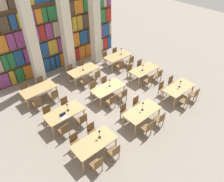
{
  "coord_description": "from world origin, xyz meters",
  "views": [
    {
      "loc": [
        -6.3,
        -7.46,
        7.95
      ],
      "look_at": [
        0.0,
        -0.25,
        0.68
      ],
      "focal_mm": 35.0,
      "sensor_mm": 36.0,
      "label": 1
    }
  ],
  "objects_px": {
    "chair_24": "(37,103)",
    "chair_25": "(25,90)",
    "chair_6": "(160,119)",
    "chair_33": "(106,57)",
    "desk_lamp_2": "(180,83)",
    "chair_1": "(75,141)",
    "reading_table_2": "(179,88)",
    "chair_4": "(147,128)",
    "chair_19": "(105,83)",
    "chair_7": "(137,104)",
    "chair_2": "(114,152)",
    "chair_20": "(148,81)",
    "reading_table_8": "(118,57)",
    "reading_table_4": "(108,89)",
    "chair_34": "(130,61)",
    "chair_16": "(111,101)",
    "chair_31": "(83,66)",
    "chair_23": "(140,66)",
    "chair_18": "(123,95)",
    "chair_22": "(158,75)",
    "pillar_left": "(31,38)",
    "reading_table_6": "(39,90)",
    "desk_lamp_0": "(99,133)",
    "chair_30": "(97,76)",
    "chair_5": "(125,111)",
    "chair_17": "(94,89)",
    "desk_lamp_7": "(121,50)",
    "chair_13": "(48,113)",
    "chair_15": "(66,104)",
    "chair_8": "(185,101)",
    "chair_29": "(71,71)",
    "desk_lamp_5": "(143,66)",
    "chair_12": "(64,130)",
    "chair_3": "(92,131)",
    "chair_9": "(162,88)",
    "chair_35": "(116,53)",
    "reading_table_3": "(64,113)",
    "chair_28": "(85,81)",
    "desk_lamp_6": "(83,66)",
    "pillar_center": "(66,28)",
    "pillar_right": "(95,20)",
    "desk_lamp_3": "(67,106)",
    "chair_32": "(120,66)",
    "desk_lamp_1": "(143,105)",
    "reading_table_7": "(83,71)",
    "chair_14": "(82,120)",
    "chair_10": "(194,94)",
    "reading_table_1": "(142,112)",
    "desk_lamp_4": "(110,81)",
    "chair_26": "(54,95)",
    "chair_27": "(41,83)"
  },
  "relations": [
    {
      "from": "chair_6",
      "to": "chair_33",
      "type": "xyz_separation_m",
      "value": [
        1.99,
        6.49,
        0.0
      ]
    },
    {
      "from": "chair_4",
      "to": "desk_lamp_6",
      "type": "height_order",
      "value": "desk_lamp_6"
    },
    {
      "from": "chair_12",
      "to": "reading_table_4",
      "type": "bearing_deg",
      "value": 14.67
    },
    {
      "from": "chair_35",
      "to": "chair_15",
      "type": "bearing_deg",
      "value": 23.59
    },
    {
      "from": "chair_26",
      "to": "desk_lamp_3",
      "type": "bearing_deg",
      "value": -97.11
    },
    {
      "from": "chair_9",
      "to": "chair_35",
      "type": "distance_m",
      "value": 5.07
    },
    {
      "from": "chair_2",
      "to": "desk_lamp_2",
      "type": "bearing_deg",
      "value": 7.41
    },
    {
      "from": "chair_24",
      "to": "reading_table_8",
      "type": "distance_m",
      "value": 6.45
    },
    {
      "from": "pillar_right",
      "to": "chair_17",
      "type": "distance_m",
      "value": 4.85
    },
    {
      "from": "chair_13",
      "to": "chair_15",
      "type": "bearing_deg",
      "value": -180.0
    },
    {
      "from": "reading_table_6",
      "to": "chair_5",
      "type": "bearing_deg",
      "value": -59.15
    },
    {
      "from": "chair_30",
      "to": "desk_lamp_2",
      "type": "bearing_deg",
      "value": -59.55
    },
    {
      "from": "chair_9",
      "to": "chair_12",
      "type": "bearing_deg",
      "value": -8.94
    },
    {
      "from": "chair_4",
      "to": "chair_24",
      "type": "xyz_separation_m",
      "value": [
        -3.04,
        5.02,
        0.0
      ]
    },
    {
      "from": "desk_lamp_3",
      "to": "chair_20",
      "type": "bearing_deg",
      "value": -6.59
    },
    {
      "from": "chair_7",
      "to": "chair_16",
      "type": "xyz_separation_m",
      "value": [
        -0.9,
        1.05,
        0.0
      ]
    },
    {
      "from": "desk_lamp_2",
      "to": "chair_6",
      "type": "bearing_deg",
      "value": -163.99
    },
    {
      "from": "chair_31",
      "to": "chair_6",
      "type": "bearing_deg",
      "value": 89.69
    },
    {
      "from": "chair_1",
      "to": "chair_35",
      "type": "bearing_deg",
      "value": -143.96
    },
    {
      "from": "chair_27",
      "to": "pillar_center",
      "type": "bearing_deg",
      "value": -163.86
    },
    {
      "from": "chair_1",
      "to": "reading_table_2",
      "type": "height_order",
      "value": "chair_1"
    },
    {
      "from": "reading_table_1",
      "to": "desk_lamp_4",
      "type": "bearing_deg",
      "value": 86.65
    },
    {
      "from": "chair_24",
      "to": "chair_25",
      "type": "xyz_separation_m",
      "value": [
        0.0,
        1.52,
        0.0
      ]
    },
    {
      "from": "chair_9",
      "to": "reading_table_8",
      "type": "relative_size",
      "value": 0.46
    },
    {
      "from": "chair_22",
      "to": "chair_31",
      "type": "distance_m",
      "value": 4.98
    },
    {
      "from": "chair_12",
      "to": "chair_32",
      "type": "xyz_separation_m",
      "value": [
        5.87,
        2.54,
        0.0
      ]
    },
    {
      "from": "reading_table_3",
      "to": "chair_28",
      "type": "distance_m",
      "value": 3.12
    },
    {
      "from": "reading_table_7",
      "to": "chair_10",
      "type": "bearing_deg",
      "value": -59.66
    },
    {
      "from": "chair_1",
      "to": "chair_34",
      "type": "bearing_deg",
      "value": -153.23
    },
    {
      "from": "reading_table_8",
      "to": "reading_table_4",
      "type": "bearing_deg",
      "value": -140.64
    },
    {
      "from": "desk_lamp_1",
      "to": "chair_22",
      "type": "relative_size",
      "value": 0.57
    },
    {
      "from": "pillar_left",
      "to": "reading_table_6",
      "type": "height_order",
      "value": "pillar_left"
    },
    {
      "from": "desk_lamp_2",
      "to": "chair_25",
      "type": "xyz_separation_m",
      "value": [
        -6.51,
        5.81,
        -0.58
      ]
    },
    {
      "from": "chair_3",
      "to": "chair_6",
      "type": "relative_size",
      "value": 1.0
    },
    {
      "from": "chair_18",
      "to": "chair_22",
      "type": "distance_m",
      "value": 3.05
    },
    {
      "from": "chair_3",
      "to": "chair_5",
      "type": "bearing_deg",
      "value": 179.45
    },
    {
      "from": "chair_2",
      "to": "chair_20",
      "type": "xyz_separation_m",
      "value": [
        5.02,
        2.53,
        0.0
      ]
    },
    {
      "from": "desk_lamp_0",
      "to": "chair_30",
      "type": "distance_m",
      "value": 5.27
    },
    {
      "from": "desk_lamp_2",
      "to": "chair_33",
      "type": "bearing_deg",
      "value": 95.73
    },
    {
      "from": "chair_8",
      "to": "chair_29",
      "type": "height_order",
      "value": "same"
    },
    {
      "from": "chair_10",
      "to": "chair_8",
      "type": "bearing_deg",
      "value": 180.0
    },
    {
      "from": "chair_19",
      "to": "chair_7",
      "type": "bearing_deg",
      "value": 91.01
    },
    {
      "from": "pillar_left",
      "to": "desk_lamp_5",
      "type": "relative_size",
      "value": 14.1
    },
    {
      "from": "chair_34",
      "to": "chair_16",
      "type": "bearing_deg",
      "value": -147.98
    },
    {
      "from": "reading_table_7",
      "to": "chair_14",
      "type": "bearing_deg",
      "value": -126.06
    },
    {
      "from": "chair_17",
      "to": "desk_lamp_7",
      "type": "distance_m",
      "value": 4.04
    },
    {
      "from": "chair_1",
      "to": "chair_31",
      "type": "relative_size",
      "value": 1.0
    },
    {
      "from": "reading_table_8",
      "to": "chair_23",
      "type": "bearing_deg",
      "value": -71.57
    },
    {
      "from": "pillar_center",
      "to": "chair_24",
      "type": "xyz_separation_m",
      "value": [
        -3.49,
        -2.24,
        -2.53
      ]
    },
    {
      "from": "chair_12",
      "to": "desk_lamp_7",
      "type": "height_order",
      "value": "desk_lamp_7"
    }
  ]
}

